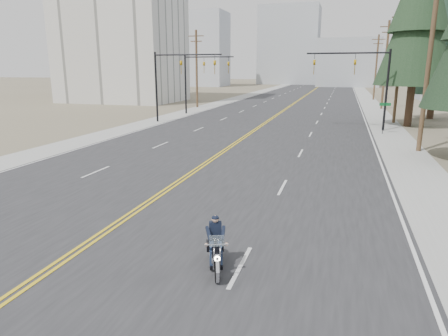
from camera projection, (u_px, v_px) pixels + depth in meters
road at (302, 98)px, 73.91m from camera, size 20.00×200.00×0.01m
sidewalk_left at (242, 97)px, 77.08m from camera, size 3.00×200.00×0.01m
sidewalk_right at (367, 100)px, 70.74m from camera, size 3.00×200.00×0.01m
traffic_mast_left at (174, 73)px, 39.84m from camera, size 7.10×0.26×7.00m
traffic_mast_right at (364, 74)px, 34.90m from camera, size 7.10×0.26×7.00m
traffic_mast_far at (198, 73)px, 47.39m from camera, size 6.10×0.26×7.00m
street_sign at (384, 113)px, 33.29m from camera, size 0.90×0.06×2.62m
utility_pole_b at (429, 59)px, 25.30m from camera, size 2.20×0.30×11.50m
utility_pole_c at (399, 65)px, 39.31m from camera, size 2.20×0.30×11.00m
utility_pole_d at (385, 64)px, 53.20m from camera, size 2.20×0.30×11.50m
utility_pole_e at (376, 66)px, 69.07m from camera, size 2.20×0.30×11.00m
utility_pole_left at (197, 68)px, 55.57m from camera, size 2.20×0.30×10.50m
apartment_block at (120, 7)px, 64.04m from camera, size 18.00×14.00×30.00m
haze_bldg_a at (203, 50)px, 122.74m from camera, size 14.00×12.00×22.00m
haze_bldg_b at (348, 63)px, 121.16m from camera, size 18.00×14.00×14.00m
haze_bldg_d at (289, 46)px, 139.17m from camera, size 20.00×15.00×26.00m
haze_bldg_e at (398, 67)px, 139.97m from camera, size 14.00×14.00×12.00m
haze_bldg_f at (178, 61)px, 141.55m from camera, size 12.00×12.00×16.00m
motorcyclist at (216, 244)px, 10.89m from camera, size 1.42×2.05×1.48m
conifer_tall at (421, 3)px, 35.65m from camera, size 6.95×6.95×19.31m
conifer_far at (439, 44)px, 42.08m from camera, size 5.11×5.11×13.68m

